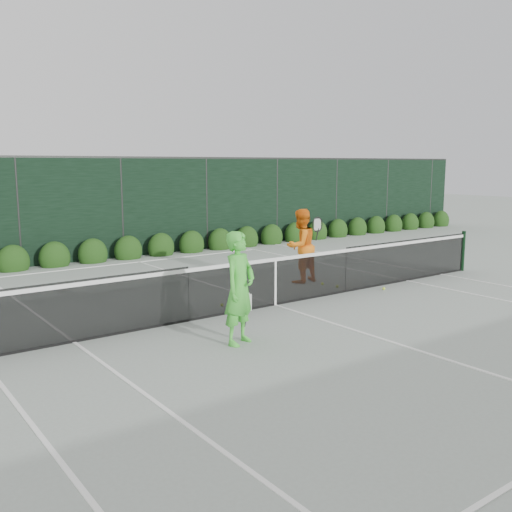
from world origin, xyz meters
TOP-DOWN VIEW (x-y plane):
  - ground at (0.00, 0.00)m, footprint 80.00×80.00m
  - tennis_net at (-0.02, 0.00)m, footprint 12.90×0.10m
  - player_woman at (-1.99, -1.60)m, footprint 0.77×0.65m
  - player_man at (1.91, 1.44)m, footprint 0.97×0.77m
  - court_lines at (0.00, 0.00)m, footprint 11.03×23.83m
  - windscreen_fence at (0.00, -2.71)m, footprint 32.00×21.07m
  - hedge_row at (-0.00, 7.15)m, footprint 31.66×0.65m
  - tennis_balls at (1.55, 0.37)m, footprint 3.85×1.30m

SIDE VIEW (x-z plane):
  - ground at x=0.00m, z-range 0.00..0.00m
  - court_lines at x=0.00m, z-range 0.00..0.01m
  - tennis_balls at x=1.55m, z-range 0.00..0.07m
  - hedge_row at x=0.00m, z-range -0.23..0.70m
  - tennis_net at x=-0.02m, z-range 0.00..1.07m
  - player_man at x=1.91m, z-range 0.00..1.78m
  - player_woman at x=-1.99m, z-range 0.00..1.80m
  - windscreen_fence at x=0.00m, z-range -0.02..3.04m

